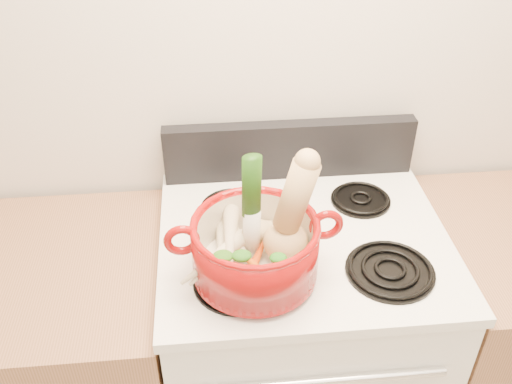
{
  "coord_description": "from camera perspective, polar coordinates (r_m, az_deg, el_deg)",
  "views": [
    {
      "loc": [
        -0.24,
        0.24,
        1.95
      ],
      "look_at": [
        -0.15,
        1.24,
        1.22
      ],
      "focal_mm": 40.0,
      "sensor_mm": 36.0,
      "label": 1
    }
  ],
  "objects": [
    {
      "name": "stove_body",
      "position": [
        1.9,
        4.09,
        -15.73
      ],
      "size": [
        0.76,
        0.65,
        0.92
      ],
      "primitive_type": "cube",
      "color": "white",
      "rests_on": "floor"
    },
    {
      "name": "carrot_1",
      "position": [
        1.35,
        -2.8,
        -7.19
      ],
      "size": [
        0.07,
        0.17,
        0.05
      ],
      "primitive_type": "cone",
      "rotation": [
        1.66,
        0.0,
        -0.24
      ],
      "color": "red",
      "rests_on": "dutch_oven"
    },
    {
      "name": "oven_handle",
      "position": [
        1.45,
        6.82,
        -18.27
      ],
      "size": [
        0.6,
        0.02,
        0.02
      ],
      "primitive_type": "cylinder",
      "rotation": [
        0.0,
        1.57,
        0.0
      ],
      "color": "silver",
      "rests_on": "stove_body"
    },
    {
      "name": "parsnip_0",
      "position": [
        1.4,
        -3.41,
        -5.97
      ],
      "size": [
        0.05,
        0.2,
        0.05
      ],
      "primitive_type": "cone",
      "rotation": [
        1.66,
        0.0,
        -0.07
      ],
      "color": "beige",
      "rests_on": "dutch_oven"
    },
    {
      "name": "cooktop",
      "position": [
        1.56,
        4.82,
        -4.81
      ],
      "size": [
        0.78,
        0.67,
        0.03
      ],
      "primitive_type": "cube",
      "color": "white",
      "rests_on": "stove_body"
    },
    {
      "name": "pot_handle_right",
      "position": [
        1.37,
        7.04,
        -3.27
      ],
      "size": [
        0.09,
        0.03,
        0.08
      ],
      "primitive_type": "torus",
      "rotation": [
        1.57,
        0.0,
        0.07
      ],
      "color": "maroon",
      "rests_on": "dutch_oven"
    },
    {
      "name": "burner_back_right",
      "position": [
        1.69,
        10.43,
        -0.65
      ],
      "size": [
        0.17,
        0.17,
        0.02
      ],
      "primitive_type": "cylinder",
      "color": "black",
      "rests_on": "cooktop"
    },
    {
      "name": "wall_back",
      "position": [
        1.66,
        3.43,
        12.81
      ],
      "size": [
        3.5,
        0.02,
        2.6
      ],
      "primitive_type": "cube",
      "color": "beige",
      "rests_on": "floor"
    },
    {
      "name": "parsnip_1",
      "position": [
        1.37,
        -4.01,
        -6.69
      ],
      "size": [
        0.16,
        0.16,
        0.05
      ],
      "primitive_type": "cone",
      "rotation": [
        1.66,
        0.0,
        -0.78
      ],
      "color": "beige",
      "rests_on": "dutch_oven"
    },
    {
      "name": "squash",
      "position": [
        1.32,
        3.1,
        -2.04
      ],
      "size": [
        0.19,
        0.14,
        0.3
      ],
      "primitive_type": null,
      "rotation": [
        0.0,
        0.23,
        -0.13
      ],
      "color": "tan",
      "rests_on": "dutch_oven"
    },
    {
      "name": "ginger",
      "position": [
        1.45,
        0.2,
        -3.91
      ],
      "size": [
        0.1,
        0.09,
        0.05
      ],
      "primitive_type": "ellipsoid",
      "rotation": [
        0.0,
        0.0,
        0.38
      ],
      "color": "tan",
      "rests_on": "dutch_oven"
    },
    {
      "name": "control_backsplash",
      "position": [
        1.74,
        3.37,
        4.25
      ],
      "size": [
        0.76,
        0.05,
        0.18
      ],
      "primitive_type": "cube",
      "color": "black",
      "rests_on": "cooktop"
    },
    {
      "name": "dutch_oven",
      "position": [
        1.37,
        -0.08,
        -5.7
      ],
      "size": [
        0.32,
        0.32,
        0.15
      ],
      "primitive_type": "cylinder",
      "rotation": [
        0.0,
        0.0,
        0.07
      ],
      "color": "maroon",
      "rests_on": "burner_front_left"
    },
    {
      "name": "carrot_0",
      "position": [
        1.36,
        -0.19,
        -7.27
      ],
      "size": [
        0.1,
        0.17,
        0.05
      ],
      "primitive_type": "cone",
      "rotation": [
        1.66,
        0.0,
        -0.42
      ],
      "color": "#C63809",
      "rests_on": "dutch_oven"
    },
    {
      "name": "leek",
      "position": [
        1.32,
        -0.45,
        -1.37
      ],
      "size": [
        0.06,
        0.07,
        0.3
      ],
      "primitive_type": "cylinder",
      "rotation": [
        0.05,
        0.0,
        0.24
      ],
      "color": "beige",
      "rests_on": "dutch_oven"
    },
    {
      "name": "parsnip_3",
      "position": [
        1.35,
        -4.38,
        -6.65
      ],
      "size": [
        0.18,
        0.15,
        0.06
      ],
      "primitive_type": "cone",
      "rotation": [
        1.66,
        0.0,
        -0.91
      ],
      "color": "beige",
      "rests_on": "dutch_oven"
    },
    {
      "name": "carrot_2",
      "position": [
        1.34,
        0.03,
        -7.65
      ],
      "size": [
        0.11,
        0.15,
        0.04
      ],
      "primitive_type": "cone",
      "rotation": [
        1.66,
        0.0,
        0.55
      ],
      "color": "#CE5D0A",
      "rests_on": "dutch_oven"
    },
    {
      "name": "burner_front_left",
      "position": [
        1.41,
        -1.77,
        -8.78
      ],
      "size": [
        0.22,
        0.22,
        0.02
      ],
      "primitive_type": "cylinder",
      "color": "black",
      "rests_on": "cooktop"
    },
    {
      "name": "parsnip_5",
      "position": [
        1.36,
        -2.61,
        -5.16
      ],
      "size": [
        0.06,
        0.23,
        0.06
      ],
      "primitive_type": "cone",
      "rotation": [
        1.66,
        0.0,
        -0.09
      ],
      "color": "beige",
      "rests_on": "dutch_oven"
    },
    {
      "name": "pot_handle_left",
      "position": [
        1.32,
        -7.44,
        -4.8
      ],
      "size": [
        0.09,
        0.03,
        0.08
      ],
      "primitive_type": "torus",
      "rotation": [
        1.57,
        0.0,
        0.07
      ],
      "color": "maroon",
      "rests_on": "dutch_oven"
    },
    {
      "name": "parsnip_4",
      "position": [
        1.42,
        -2.28,
        -4.08
      ],
      "size": [
        0.04,
        0.19,
        0.05
      ],
      "primitive_type": "cone",
      "rotation": [
        1.66,
        0.0,
        0.01
      ],
      "color": "beige",
      "rests_on": "dutch_oven"
    },
    {
      "name": "burner_front_right",
      "position": [
        1.47,
        13.26,
        -7.56
      ],
      "size": [
        0.22,
        0.22,
        0.02
      ],
      "primitive_type": "cylinder",
      "color": "black",
      "rests_on": "cooktop"
    },
    {
      "name": "burner_back_left",
      "position": [
        1.64,
        -2.52,
        -1.42
      ],
      "size": [
        0.17,
        0.17,
        0.02
      ],
      "primitive_type": "cylinder",
      "color": "black",
      "rests_on": "cooktop"
    },
    {
      "name": "parsnip_2",
      "position": [
        1.4,
        -1.79,
        -4.87
      ],
      "size": [
        0.09,
        0.2,
        0.06
      ],
      "primitive_type": "cone",
      "rotation": [
        1.66,
        0.0,
        0.26
      ],
      "color": "beige",
      "rests_on": "dutch_oven"
    }
  ]
}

